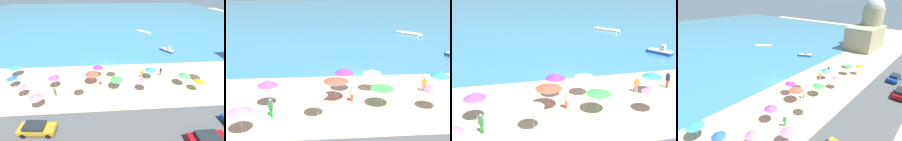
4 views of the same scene
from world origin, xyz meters
The scene contains 27 objects.
ground_plane centered at (0.00, 0.00, 0.00)m, with size 160.00×160.00×0.00m, color #D4AA88.
sea centered at (0.00, 55.00, 0.03)m, with size 150.00×110.00×0.05m, color teal.
coastal_road centered at (0.00, -18.00, 0.03)m, with size 80.00×8.00×0.06m, color #4A4B4C.
beach_umbrella_0 centered at (-17.89, -3.04, 1.96)m, with size 2.26×2.26×2.23m.
beach_umbrella_1 centered at (-1.67, -4.56, 2.29)m, with size 2.02×2.02×2.64m.
beach_umbrella_2 centered at (-2.71, -6.77, 2.14)m, with size 2.47×2.47×2.39m.
beach_umbrella_3 centered at (-10.57, -12.37, 2.00)m, with size 2.00×2.00×2.29m.
beach_umbrella_4 centered at (15.39, -10.16, 2.02)m, with size 1.73×1.73×2.28m.
beach_umbrella_5 centered at (-9.16, -7.65, 2.35)m, with size 1.92×1.92×2.69m.
beach_umbrella_6 centered at (-16.64, -6.80, 1.95)m, with size 1.75×1.75×2.26m.
beach_umbrella_7 centered at (-13.91, -9.65, 2.06)m, with size 1.75×1.75×2.38m.
beach_umbrella_8 centered at (8.29, -5.84, 2.08)m, with size 2.06×2.06×2.40m.
beach_umbrella_9 centered at (6.12, -9.58, 2.23)m, with size 1.84×1.84×2.56m.
beach_umbrella_10 centered at (1.29, -4.81, 2.20)m, with size 1.93×1.93×2.45m.
beach_umbrella_11 centered at (1.52, -8.52, 2.00)m, with size 2.23×2.23×2.30m.
beach_umbrella_12 centered at (13.62, -8.45, 2.20)m, with size 2.08×2.08×2.46m.
beach_umbrella_13 centered at (17.64, -7.00, 2.02)m, with size 2.32×2.32×2.28m.
beach_umbrella_14 centered at (-4.55, -10.28, 2.27)m, with size 1.75×1.75×2.53m.
bather_0 centered at (10.70, -5.05, 1.03)m, with size 0.33×0.54×1.82m.
bather_1 centered at (6.86, -5.39, 0.91)m, with size 0.53×0.34×1.63m.
bather_2 centered at (-8.63, -9.93, 0.98)m, with size 0.52×0.36×1.74m.
bather_3 centered at (-1.16, -7.28, 0.92)m, with size 0.43×0.43×1.65m.
parked_car_0 centered at (17.11, -17.30, 0.79)m, with size 4.13×1.88×1.37m.
parked_car_3 centered at (11.03, -19.88, 0.84)m, with size 4.53×2.05×1.47m.
skiff_nearshore centered at (16.78, 6.55, 0.44)m, with size 3.15×3.89×1.48m.
skiff_offshore centered at (14.64, 23.65, 0.33)m, with size 4.80×5.02×0.56m.
harbor_fortress centered at (39.23, -2.59, 5.87)m, with size 14.39×8.47×15.85m.
Camera 4 is at (-22.36, -23.72, 17.29)m, focal length 28.00 mm.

